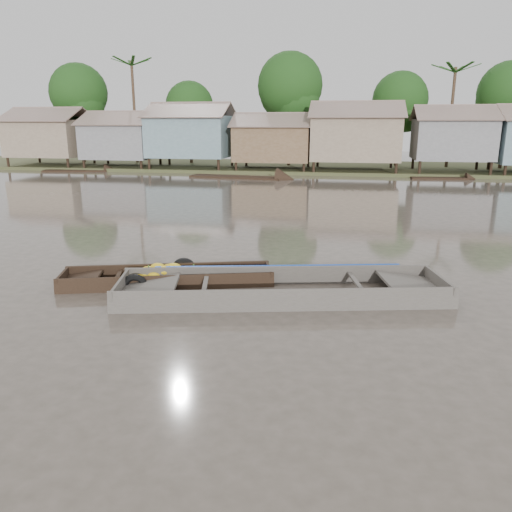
# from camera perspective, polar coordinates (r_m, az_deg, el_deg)

# --- Properties ---
(ground) EXTENTS (120.00, 120.00, 0.00)m
(ground) POSITION_cam_1_polar(r_m,az_deg,el_deg) (11.10, -0.95, -5.29)
(ground) COLOR #494238
(ground) RESTS_ON ground
(riverbank) EXTENTS (120.00, 12.47, 10.22)m
(riverbank) POSITION_cam_1_polar(r_m,az_deg,el_deg) (42.08, 12.03, 13.71)
(riverbank) COLOR #384723
(riverbank) RESTS_ON ground
(banana_boat) EXTENTS (5.29, 2.63, 0.71)m
(banana_boat) POSITION_cam_1_polar(r_m,az_deg,el_deg) (12.54, -10.33, -2.48)
(banana_boat) COLOR black
(banana_boat) RESTS_ON ground
(viewer_boat) EXTENTS (7.66, 3.50, 0.60)m
(viewer_boat) POSITION_cam_1_polar(r_m,az_deg,el_deg) (11.46, 3.03, -4.33)
(viewer_boat) COLOR #49453E
(viewer_boat) RESTS_ON ground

